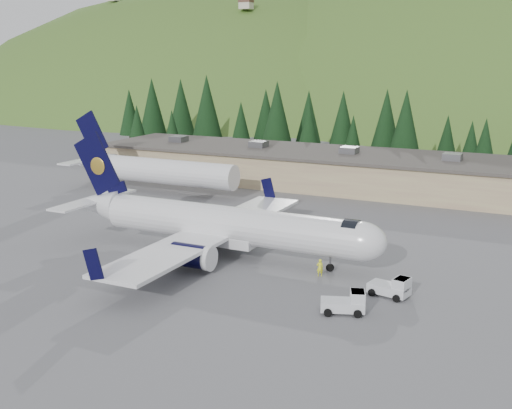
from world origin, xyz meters
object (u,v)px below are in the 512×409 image
object	(u,v)px
ramp_worker	(320,268)
airliner	(220,225)
second_airliner	(149,169)
baggage_tug_a	(347,303)
baggage_tug_b	(393,288)
terminal_building	(317,167)

from	to	relation	value
ramp_worker	airliner	bearing A→B (deg)	-35.69
second_airliner	baggage_tug_a	distance (m)	50.39
airliner	second_airliner	world-z (taller)	airliner
baggage_tug_a	baggage_tug_b	size ratio (longest dim) A/B	1.05
baggage_tug_a	second_airliner	bearing A→B (deg)	122.57
second_airliner	baggage_tug_a	xyz separation A→B (m)	(39.84, -30.75, -2.52)
airliner	second_airliner	bearing A→B (deg)	137.54
airliner	baggage_tug_a	xyz separation A→B (m)	(15.94, -8.75, -2.28)
baggage_tug_b	terminal_building	size ratio (longest dim) A/B	0.05
airliner	ramp_worker	distance (m)	11.50
airliner	baggage_tug_a	size ratio (longest dim) A/B	9.28
airliner	baggage_tug_a	bearing A→B (deg)	-28.61
second_airliner	baggage_tug_a	world-z (taller)	second_airliner
second_airliner	airliner	bearing A→B (deg)	-42.62
terminal_building	ramp_worker	xyz separation A→B (m)	(15.12, -39.71, -1.81)
terminal_building	ramp_worker	world-z (taller)	terminal_building
second_airliner	terminal_building	size ratio (longest dim) A/B	0.39
baggage_tug_a	baggage_tug_b	world-z (taller)	baggage_tug_a
baggage_tug_b	ramp_worker	size ratio (longest dim) A/B	2.21
second_airliner	baggage_tug_a	bearing A→B (deg)	-37.66
baggage_tug_a	ramp_worker	distance (m)	8.52
baggage_tug_b	terminal_building	world-z (taller)	terminal_building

